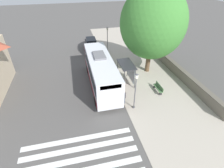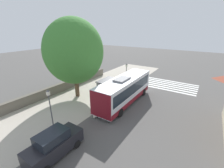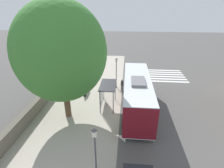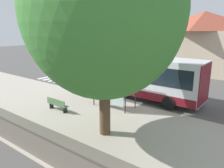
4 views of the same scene
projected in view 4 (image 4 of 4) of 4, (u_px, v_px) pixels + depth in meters
The scene contains 11 objects.
ground_plane at pixel (141, 105), 16.37m from camera, with size 120.00×120.00×0.00m, color #514F4C.
sidewalk_plaza at pixel (103, 126), 12.89m from camera, with size 9.00×44.00×0.02m.
crosswalk_stripes at pixel (81, 75), 26.80m from camera, with size 9.00×5.25×0.01m.
stone_wall at pixel (45, 145), 9.59m from camera, with size 0.60×20.00×1.32m.
background_building at pixel (203, 41), 28.22m from camera, with size 8.30×9.92×7.68m.
bus at pixel (139, 75), 17.87m from camera, with size 2.75×10.45×3.63m.
bus_shelter at pixel (113, 79), 15.53m from camera, with size 1.62×3.12×2.58m.
pedestrian at pixel (89, 83), 19.23m from camera, with size 0.34×0.22×1.61m.
bench at pixel (57, 104), 15.21m from camera, with size 0.40×1.82×0.88m.
street_lamp_near at pixel (74, 66), 18.77m from camera, with size 0.28×0.28×4.07m.
shade_tree at pixel (104, 11), 10.43m from camera, with size 7.85×7.85×10.77m.
Camera 4 is at (-13.66, -7.53, 5.67)m, focal length 35.00 mm.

